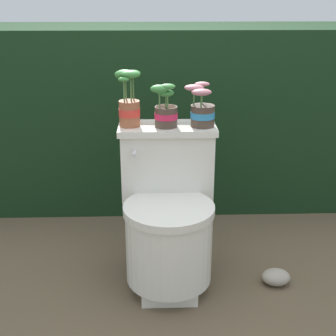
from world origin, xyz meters
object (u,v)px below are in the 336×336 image
(potted_plant_middle, at_px, (202,110))
(garden_stone, at_px, (276,277))
(potted_plant_midleft, at_px, (166,110))
(potted_plant_left, at_px, (129,101))
(toilet, at_px, (168,216))

(potted_plant_middle, height_order, garden_stone, potted_plant_middle)
(potted_plant_midleft, height_order, garden_stone, potted_plant_midleft)
(potted_plant_midleft, distance_m, garden_stone, 0.96)
(garden_stone, bearing_deg, potted_plant_left, 162.28)
(toilet, xyz_separation_m, potted_plant_left, (-0.18, 0.16, 0.51))
(potted_plant_left, bearing_deg, potted_plant_middle, -3.89)
(potted_plant_midleft, bearing_deg, garden_stone, -20.18)
(potted_plant_midleft, relative_size, potted_plant_middle, 1.03)
(potted_plant_midleft, bearing_deg, toilet, -86.32)
(potted_plant_midleft, xyz_separation_m, potted_plant_middle, (0.17, 0.01, -0.00))
(potted_plant_middle, bearing_deg, toilet, -139.34)
(potted_plant_middle, bearing_deg, potted_plant_left, 176.11)
(garden_stone, bearing_deg, potted_plant_midleft, 159.82)
(potted_plant_left, xyz_separation_m, potted_plant_middle, (0.34, -0.02, -0.04))
(potted_plant_middle, bearing_deg, potted_plant_midleft, -178.14)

